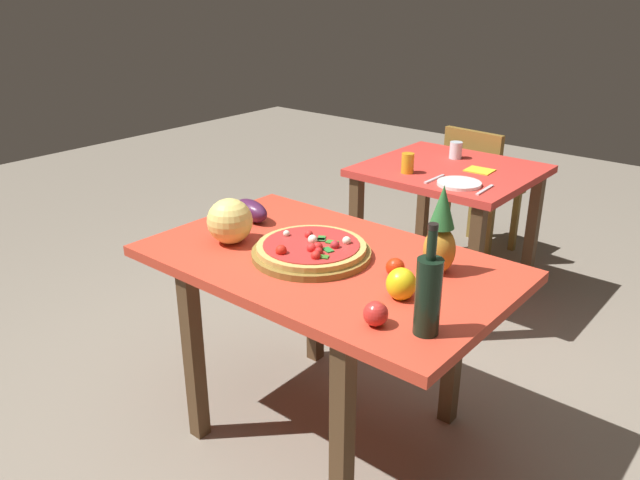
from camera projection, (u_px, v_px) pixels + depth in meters
name	position (u px, v px, depth m)	size (l,w,h in m)	color
ground_plane	(326.00, 425.00, 2.60)	(10.00, 10.00, 0.00)	gray
display_table	(326.00, 281.00, 2.34)	(1.35, 0.83, 0.76)	#513720
background_table	(449.00, 188.00, 3.47)	(0.88, 0.83, 0.76)	#513720
dining_chair	(478.00, 184.00, 4.06)	(0.44, 0.44, 0.85)	olive
pizza_board	(311.00, 253.00, 2.32)	(0.44, 0.44, 0.03)	olive
pizza	(311.00, 247.00, 2.30)	(0.41, 0.41, 0.06)	tan
wine_bottle	(428.00, 294.00, 1.77)	(0.08, 0.08, 0.34)	black
pineapple_left	(441.00, 234.00, 2.15)	(0.11, 0.11, 0.32)	#BC8227
melon	(230.00, 221.00, 2.41)	(0.18, 0.18, 0.18)	#ECD46E
bell_pepper	(401.00, 284.00, 2.00)	(0.10, 0.10, 0.11)	yellow
eggplant	(251.00, 210.00, 2.65)	(0.20, 0.09, 0.09)	#461C3F
tomato_by_bottle	(376.00, 314.00, 1.85)	(0.08, 0.08, 0.08)	red
tomato_at_corner	(395.00, 267.00, 2.16)	(0.07, 0.07, 0.07)	red
tomato_beside_pepper	(440.00, 241.00, 2.38)	(0.06, 0.06, 0.06)	red
drinking_glass_juice	(408.00, 163.00, 3.30)	(0.07, 0.07, 0.11)	orange
drinking_glass_water	(456.00, 150.00, 3.58)	(0.07, 0.07, 0.10)	silver
dinner_plate	(459.00, 183.00, 3.12)	(0.22, 0.22, 0.02)	white
fork_utensil	(434.00, 179.00, 3.21)	(0.02, 0.18, 0.01)	silver
knife_utensil	(485.00, 190.00, 3.04)	(0.02, 0.18, 0.01)	silver
napkin_folded	(480.00, 170.00, 3.36)	(0.14, 0.12, 0.01)	yellow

